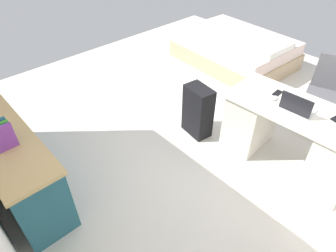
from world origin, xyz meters
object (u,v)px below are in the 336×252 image
bed (235,50)px  desk (290,135)px  laptop (297,107)px  suitcase_black (198,111)px  credenza (10,159)px  cell_phone_by_mouse (277,93)px  computer_mouse (274,98)px  office_chair (325,99)px

bed → desk: bearing=140.6°
desk → laptop: (0.00, 0.07, 0.41)m
desk → bed: 2.48m
desk → laptop: bearing=86.0°
bed → suitcase_black: (-0.88, 1.92, 0.09)m
credenza → bed: (0.20, -3.94, -0.13)m
suitcase_black → cell_phone_by_mouse: 0.95m
suitcase_black → computer_mouse: size_ratio=6.61×
suitcase_black → credenza: bearing=79.3°
credenza → bed: bearing=-87.1°
bed → office_chair: bearing=160.7°
desk → laptop: size_ratio=4.58×
cell_phone_by_mouse → laptop: bearing=148.5°
office_chair → credenza: bearing=63.2°
desk → cell_phone_by_mouse: 0.48m
suitcase_black → cell_phone_by_mouse: size_ratio=4.86×
computer_mouse → cell_phone_by_mouse: size_ratio=0.74×
office_chair → computer_mouse: 1.04m
desk → office_chair: 0.92m
cell_phone_by_mouse → desk: bearing=160.3°
bed → laptop: laptop is taller
credenza → laptop: (-1.71, -2.30, 0.42)m
desk → office_chair: (0.06, -0.92, 0.03)m
desk → laptop: 0.41m
cell_phone_by_mouse → office_chair: bearing=-111.1°
credenza → suitcase_black: 2.13m
office_chair → suitcase_black: office_chair is taller
desk → computer_mouse: 0.46m
desk → computer_mouse: size_ratio=14.73×
laptop → bed: bearing=-40.7°
cell_phone_by_mouse → computer_mouse: bearing=102.3°
desk → bed: bearing=-39.4°
bed → laptop: bearing=139.3°
laptop → cell_phone_by_mouse: bearing=-26.8°
laptop → cell_phone_by_mouse: (0.30, -0.15, -0.04)m
suitcase_black → cell_phone_by_mouse: cell_phone_by_mouse is taller
credenza → cell_phone_by_mouse: size_ratio=13.24×
desk → suitcase_black: desk is taller
office_chair → computer_mouse: bearing=77.7°
desk → credenza: 2.92m
credenza → bed: 3.95m
desk → suitcase_black: size_ratio=2.23×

